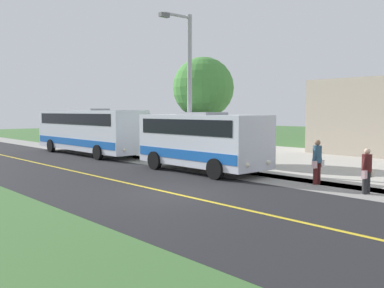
% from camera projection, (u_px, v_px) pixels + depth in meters
% --- Properties ---
extents(ground_plane, '(120.00, 120.00, 0.00)m').
position_uv_depth(ground_plane, '(172.00, 193.00, 15.10)').
color(ground_plane, '#3D6633').
extents(road_surface, '(8.00, 100.00, 0.01)m').
position_uv_depth(road_surface, '(172.00, 193.00, 15.10)').
color(road_surface, black).
rests_on(road_surface, ground).
extents(sidewalk, '(2.40, 100.00, 0.01)m').
position_uv_depth(sidewalk, '(265.00, 178.00, 18.56)').
color(sidewalk, gray).
rests_on(sidewalk, ground).
extents(road_centre_line, '(0.16, 100.00, 0.00)m').
position_uv_depth(road_centre_line, '(172.00, 193.00, 15.10)').
color(road_centre_line, gold).
rests_on(road_centre_line, ground).
extents(shuttle_bus_front, '(2.66, 6.96, 2.83)m').
position_uv_depth(shuttle_bus_front, '(202.00, 139.00, 20.39)').
color(shuttle_bus_front, silver).
rests_on(shuttle_bus_front, ground).
extents(transit_bus_rear, '(2.60, 10.70, 3.05)m').
position_uv_depth(transit_bus_rear, '(89.00, 129.00, 28.52)').
color(transit_bus_rear, silver).
rests_on(transit_bus_rear, ground).
extents(pedestrian_with_bags, '(0.72, 0.34, 1.60)m').
position_uv_depth(pedestrian_with_bags, '(367.00, 170.00, 14.96)').
color(pedestrian_with_bags, '#262628').
rests_on(pedestrian_with_bags, ground).
extents(pedestrian_waiting, '(0.72, 0.34, 1.76)m').
position_uv_depth(pedestrian_waiting, '(317.00, 160.00, 16.91)').
color(pedestrian_waiting, '#4C1919').
rests_on(pedestrian_waiting, ground).
extents(street_light_pole, '(1.97, 0.24, 7.66)m').
position_uv_depth(street_light_pole, '(188.00, 84.00, 21.51)').
color(street_light_pole, '#9E9EA3').
rests_on(street_light_pole, ground).
extents(tree_curbside, '(3.46, 3.46, 5.94)m').
position_uv_depth(tree_curbside, '(203.00, 88.00, 24.34)').
color(tree_curbside, brown).
rests_on(tree_curbside, ground).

